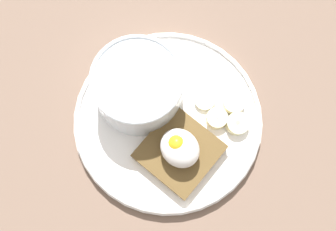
{
  "coord_description": "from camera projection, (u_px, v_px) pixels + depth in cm",
  "views": [
    {
      "loc": [
        11.87,
        -10.57,
        63.17
      ],
      "look_at": [
        0.0,
        0.0,
        5.0
      ],
      "focal_mm": 50.0,
      "sensor_mm": 36.0,
      "label": 1
    }
  ],
  "objects": [
    {
      "name": "oatmeal_bowl",
      "position": [
        138.0,
        87.0,
        0.6
      ],
      "size": [
        11.75,
        11.75,
        6.76
      ],
      "color": "white",
      "rests_on": "plate"
    },
    {
      "name": "plate",
      "position": [
        168.0,
        120.0,
        0.62
      ],
      "size": [
        25.18,
        25.18,
        1.6
      ],
      "color": "white",
      "rests_on": "ground_plane"
    },
    {
      "name": "banana_slice_right",
      "position": [
        234.0,
        104.0,
        0.62
      ],
      "size": [
        4.06,
        4.06,
        1.29
      ],
      "color": "#F9E9BF",
      "rests_on": "plate"
    },
    {
      "name": "toast_slice",
      "position": [
        179.0,
        152.0,
        0.6
      ],
      "size": [
        10.18,
        10.18,
        1.64
      ],
      "color": "brown",
      "rests_on": "plate"
    },
    {
      "name": "banana_slice_back",
      "position": [
        205.0,
        100.0,
        0.62
      ],
      "size": [
        3.54,
        3.6,
        1.24
      ],
      "color": "#F0EDBE",
      "rests_on": "plate"
    },
    {
      "name": "ground_plane",
      "position": [
        168.0,
        123.0,
        0.64
      ],
      "size": [
        120.0,
        120.0,
        2.0
      ],
      "primitive_type": "cube",
      "color": "brown",
      "rests_on": "ground"
    },
    {
      "name": "banana_slice_front",
      "position": [
        217.0,
        118.0,
        0.62
      ],
      "size": [
        3.94,
        3.93,
        1.37
      ],
      "color": "beige",
      "rests_on": "plate"
    },
    {
      "name": "banana_slice_left",
      "position": [
        237.0,
        124.0,
        0.61
      ],
      "size": [
        4.02,
        3.94,
        1.65
      ],
      "color": "beige",
      "rests_on": "plate"
    },
    {
      "name": "poached_egg",
      "position": [
        179.0,
        148.0,
        0.58
      ],
      "size": [
        5.25,
        4.6,
        3.8
      ],
      "color": "white",
      "rests_on": "toast_slice"
    }
  ]
}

